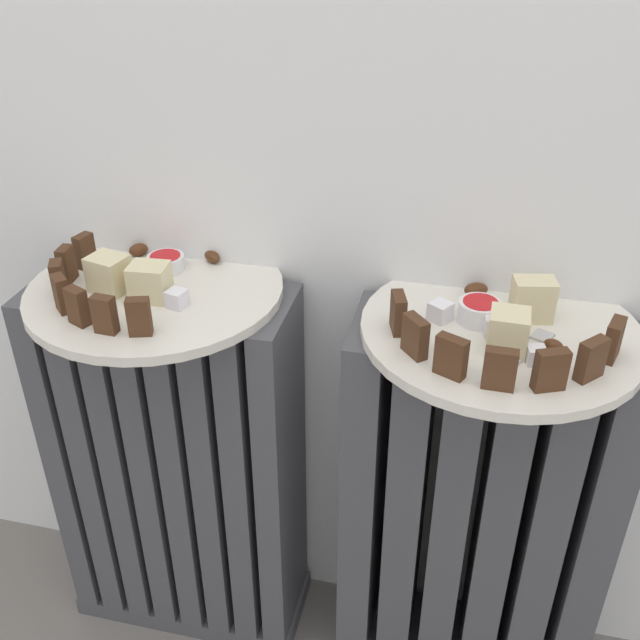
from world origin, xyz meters
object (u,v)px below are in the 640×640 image
(radiator_left, at_px, (180,470))
(jam_bowl_right, at_px, (480,310))
(radiator_right, at_px, (472,519))
(fork, at_px, (529,349))
(plate_right, at_px, (500,331))
(jam_bowl_left, at_px, (166,261))
(plate_left, at_px, (156,290))

(radiator_left, bearing_deg, jam_bowl_right, 0.90)
(radiator_left, relative_size, radiator_right, 1.00)
(jam_bowl_right, xyz_separation_m, fork, (0.05, -0.05, -0.01))
(radiator_right, relative_size, jam_bowl_right, 11.94)
(plate_right, bearing_deg, jam_bowl_left, 173.80)
(jam_bowl_right, bearing_deg, radiator_right, -13.49)
(radiator_left, height_order, plate_right, plate_right)
(radiator_left, bearing_deg, plate_right, 0.00)
(plate_right, bearing_deg, radiator_left, 180.00)
(jam_bowl_left, bearing_deg, fork, -11.02)
(radiator_right, distance_m, plate_right, 0.29)
(radiator_right, relative_size, plate_left, 1.82)
(fork, bearing_deg, plate_right, 125.38)
(jam_bowl_left, distance_m, jam_bowl_right, 0.39)
(radiator_left, height_order, jam_bowl_left, jam_bowl_left)
(jam_bowl_right, height_order, fork, jam_bowl_right)
(fork, bearing_deg, plate_left, 174.62)
(radiator_left, relative_size, fork, 5.70)
(plate_right, height_order, fork, fork)
(plate_right, distance_m, fork, 0.05)
(fork, bearing_deg, jam_bowl_right, 139.00)
(plate_left, xyz_separation_m, jam_bowl_left, (-0.00, 0.05, 0.02))
(radiator_left, distance_m, plate_left, 0.29)
(plate_left, distance_m, jam_bowl_left, 0.05)
(radiator_left, bearing_deg, plate_left, 0.00)
(radiator_left, xyz_separation_m, fork, (0.44, -0.04, 0.30))
(fork, bearing_deg, radiator_left, 174.62)
(radiator_right, distance_m, jam_bowl_left, 0.52)
(radiator_left, height_order, radiator_right, same)
(radiator_left, relative_size, jam_bowl_right, 11.94)
(plate_right, height_order, jam_bowl_left, jam_bowl_left)
(radiator_left, distance_m, plate_right, 0.50)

